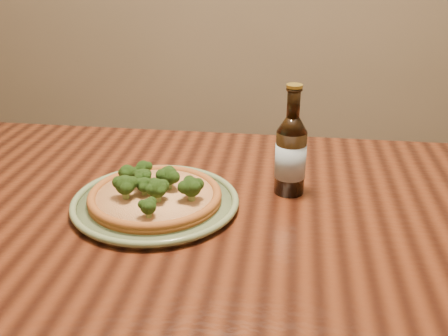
# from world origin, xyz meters

# --- Properties ---
(table) EXTENTS (1.60, 0.90, 0.75)m
(table) POSITION_xyz_m (0.00, 0.10, 0.66)
(table) COLOR #461E0F
(table) RESTS_ON ground
(plate) EXTENTS (0.33, 0.33, 0.02)m
(plate) POSITION_xyz_m (0.12, 0.11, 0.76)
(plate) COLOR #697B54
(plate) RESTS_ON table
(pizza) EXTENTS (0.27, 0.27, 0.06)m
(pizza) POSITION_xyz_m (0.12, 0.11, 0.78)
(pizza) COLOR #935221
(pizza) RESTS_ON plate
(beer_bottle) EXTENTS (0.06, 0.06, 0.23)m
(beer_bottle) POSITION_xyz_m (0.39, 0.21, 0.84)
(beer_bottle) COLOR black
(beer_bottle) RESTS_ON table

